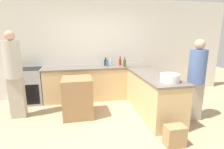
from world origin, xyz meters
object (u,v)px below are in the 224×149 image
person_at_peninsula (196,78)px  paper_bag (175,136)px  person_by_range (14,72)px  hot_sauce_bottle (120,62)px  mixing_bowl (170,78)px  wine_bottle_dark (106,62)px  water_bottle_blue (107,63)px  vinegar_bottle_clear (111,62)px  range_oven (29,86)px  olive_oil_bottle (125,63)px  island_table (78,97)px

person_at_peninsula → paper_bag: (-0.85, -0.74, -0.74)m
person_by_range → hot_sauce_bottle: bearing=19.9°
mixing_bowl → hot_sauce_bottle: bearing=104.2°
wine_bottle_dark → water_bottle_blue: (0.02, -0.11, -0.02)m
mixing_bowl → wine_bottle_dark: wine_bottle_dark is taller
paper_bag → mixing_bowl: bearing=73.0°
mixing_bowl → vinegar_bottle_clear: (-0.72, 1.96, 0.02)m
range_oven → vinegar_bottle_clear: size_ratio=3.95×
wine_bottle_dark → person_by_range: 2.25m
water_bottle_blue → person_by_range: bearing=-158.7°
range_oven → paper_bag: (2.72, -2.38, -0.28)m
range_oven → person_at_peninsula: (3.57, -1.64, 0.45)m
range_oven → paper_bag: size_ratio=2.66×
water_bottle_blue → wine_bottle_dark: bearing=101.0°
range_oven → vinegar_bottle_clear: (2.17, 0.17, 0.54)m
mixing_bowl → person_by_range: size_ratio=0.19×
vinegar_bottle_clear → hot_sauce_bottle: bearing=-17.3°
hot_sauce_bottle → paper_bag: bearing=-83.1°
person_at_peninsula → paper_bag: person_at_peninsula is taller
olive_oil_bottle → person_at_peninsula: size_ratio=0.15×
wine_bottle_dark → hot_sauce_bottle: bearing=-4.0°
island_table → person_at_peninsula: bearing=-15.3°
water_bottle_blue → person_at_peninsula: 2.25m
range_oven → hot_sauce_bottle: 2.48m
hot_sauce_bottle → person_by_range: bearing=-160.1°
island_table → water_bottle_blue: size_ratio=4.58×
olive_oil_bottle → vinegar_bottle_clear: olive_oil_bottle is taller
olive_oil_bottle → vinegar_bottle_clear: bearing=134.5°
olive_oil_bottle → vinegar_bottle_clear: (-0.31, 0.32, -0.01)m
island_table → mixing_bowl: mixing_bowl is taller
olive_oil_bottle → island_table: bearing=-146.5°
hot_sauce_bottle → person_by_range: size_ratio=0.14×
water_bottle_blue → paper_bag: 2.61m
mixing_bowl → paper_bag: bearing=-107.0°
wine_bottle_dark → paper_bag: 2.72m
hot_sauce_bottle → water_bottle_blue: hot_sauce_bottle is taller
mixing_bowl → hot_sauce_bottle: (-0.48, 1.88, 0.03)m
wine_bottle_dark → person_at_peninsula: person_at_peninsula is taller
hot_sauce_bottle → wine_bottle_dark: bearing=176.0°
range_oven → mixing_bowl: size_ratio=2.56×
hot_sauce_bottle → person_at_peninsula: person_at_peninsula is taller
island_table → olive_oil_bottle: size_ratio=3.45×
water_bottle_blue → person_at_peninsula: (1.53, -1.64, -0.07)m
island_table → person_by_range: (-1.25, 0.19, 0.58)m
person_at_peninsula → person_by_range: bearing=167.0°
wine_bottle_dark → water_bottle_blue: size_ratio=1.21×
wine_bottle_dark → hot_sauce_bottle: hot_sauce_bottle is taller
water_bottle_blue → person_at_peninsula: person_at_peninsula is taller
person_by_range → paper_bag: bearing=-29.7°
range_oven → island_table: range_oven is taller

